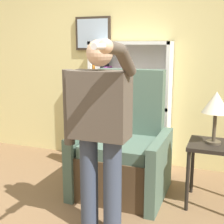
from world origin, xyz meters
name	(u,v)px	position (x,y,z in m)	size (l,w,h in m)	color
wall_back	(118,57)	(0.00, 2.03, 1.40)	(8.00, 0.11, 2.80)	#DBCC84
bookcase	(122,106)	(0.11, 1.87, 0.78)	(1.04, 0.28, 1.61)	white
armchair	(123,155)	(0.40, 1.10, 0.41)	(0.93, 0.84, 1.30)	#4C3823
person_standing	(99,127)	(0.47, 0.28, 0.92)	(0.61, 0.78, 1.60)	#384256
side_table	(212,154)	(1.31, 1.11, 0.52)	(0.46, 0.46, 0.63)	black
table_lamp	(216,104)	(1.31, 1.11, 1.02)	(0.26, 0.26, 0.51)	#4C4233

